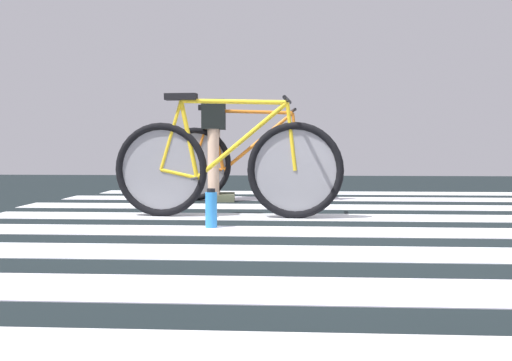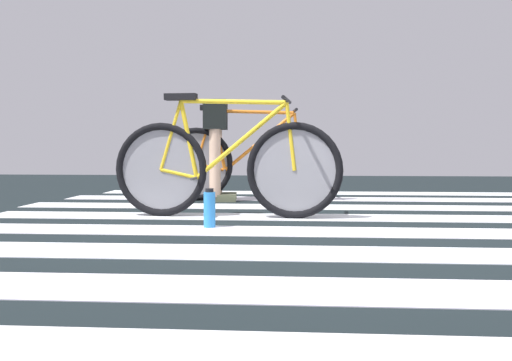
{
  "view_description": "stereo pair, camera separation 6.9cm",
  "coord_description": "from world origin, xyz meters",
  "px_view_note": "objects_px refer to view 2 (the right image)",
  "views": [
    {
      "loc": [
        -0.32,
        -3.68,
        0.57
      ],
      "look_at": [
        -0.61,
        1.09,
        0.28
      ],
      "focal_mm": 42.34,
      "sensor_mm": 36.0,
      "label": 1
    },
    {
      "loc": [
        -0.25,
        -3.68,
        0.57
      ],
      "look_at": [
        -0.61,
        1.09,
        0.28
      ],
      "focal_mm": 42.34,
      "sensor_mm": 36.0,
      "label": 2
    }
  ],
  "objects_px": {
    "cyclist_2_of_2": "(216,136)",
    "water_bottle": "(209,209)",
    "bicycle_1_of_2": "(226,166)",
    "bicycle_2_of_2": "(248,161)"
  },
  "relations": [
    {
      "from": "cyclist_2_of_2",
      "to": "water_bottle",
      "type": "distance_m",
      "value": 2.01
    },
    {
      "from": "bicycle_1_of_2",
      "to": "cyclist_2_of_2",
      "type": "xyz_separation_m",
      "value": [
        -0.27,
        1.37,
        0.25
      ]
    },
    {
      "from": "bicycle_2_of_2",
      "to": "water_bottle",
      "type": "distance_m",
      "value": 1.98
    },
    {
      "from": "bicycle_2_of_2",
      "to": "cyclist_2_of_2",
      "type": "relative_size",
      "value": 1.77
    },
    {
      "from": "bicycle_2_of_2",
      "to": "cyclist_2_of_2",
      "type": "xyz_separation_m",
      "value": [
        -0.31,
        -0.03,
        0.25
      ]
    },
    {
      "from": "cyclist_2_of_2",
      "to": "water_bottle",
      "type": "bearing_deg",
      "value": -88.12
    },
    {
      "from": "bicycle_1_of_2",
      "to": "bicycle_2_of_2",
      "type": "bearing_deg",
      "value": 92.18
    },
    {
      "from": "bicycle_2_of_2",
      "to": "water_bottle",
      "type": "height_order",
      "value": "bicycle_2_of_2"
    },
    {
      "from": "bicycle_1_of_2",
      "to": "bicycle_2_of_2",
      "type": "relative_size",
      "value": 1.0
    },
    {
      "from": "bicycle_1_of_2",
      "to": "cyclist_2_of_2",
      "type": "bearing_deg",
      "value": 104.95
    }
  ]
}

